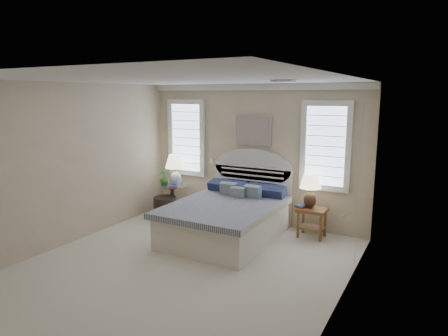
% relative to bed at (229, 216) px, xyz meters
% --- Properties ---
extents(floor, '(4.50, 5.00, 0.01)m').
position_rel_bed_xyz_m(floor, '(0.00, -1.46, -0.39)').
color(floor, beige).
rests_on(floor, ground).
extents(ceiling, '(4.50, 5.00, 0.01)m').
position_rel_bed_xyz_m(ceiling, '(0.00, -1.46, 2.31)').
color(ceiling, silver).
rests_on(ceiling, wall_back).
extents(wall_back, '(4.50, 0.02, 2.70)m').
position_rel_bed_xyz_m(wall_back, '(0.00, 1.04, 0.96)').
color(wall_back, tan).
rests_on(wall_back, floor).
extents(wall_left, '(0.02, 5.00, 2.70)m').
position_rel_bed_xyz_m(wall_left, '(-2.25, -1.46, 0.96)').
color(wall_left, tan).
rests_on(wall_left, floor).
extents(wall_right, '(0.02, 5.00, 2.70)m').
position_rel_bed_xyz_m(wall_right, '(2.25, -1.46, 0.96)').
color(wall_right, tan).
rests_on(wall_right, floor).
extents(crown_molding, '(4.50, 0.08, 0.12)m').
position_rel_bed_xyz_m(crown_molding, '(0.00, 1.00, 2.25)').
color(crown_molding, white).
rests_on(crown_molding, wall_back).
extents(hvac_vent, '(0.30, 0.20, 0.02)m').
position_rel_bed_xyz_m(hvac_vent, '(1.20, -0.66, 2.29)').
color(hvac_vent, '#B2B2B2').
rests_on(hvac_vent, ceiling).
extents(switch_plate, '(0.08, 0.01, 0.12)m').
position_rel_bed_xyz_m(switch_plate, '(-0.95, 1.03, 0.76)').
color(switch_plate, white).
rests_on(switch_plate, wall_back).
extents(window_left, '(0.90, 0.06, 1.60)m').
position_rel_bed_xyz_m(window_left, '(-1.55, 1.02, 1.21)').
color(window_left, silver).
rests_on(window_left, wall_back).
extents(window_right, '(0.90, 0.06, 1.60)m').
position_rel_bed_xyz_m(window_right, '(1.40, 1.02, 1.21)').
color(window_right, silver).
rests_on(window_right, wall_back).
extents(painting, '(0.74, 0.04, 0.58)m').
position_rel_bed_xyz_m(painting, '(0.00, 1.00, 1.43)').
color(painting, silver).
rests_on(painting, wall_back).
extents(closet_door, '(0.02, 1.80, 2.40)m').
position_rel_bed_xyz_m(closet_door, '(2.23, -0.26, 0.81)').
color(closet_door, silver).
rests_on(closet_door, floor).
extents(bed, '(1.72, 2.28, 1.47)m').
position_rel_bed_xyz_m(bed, '(0.00, 0.00, 0.00)').
color(bed, beige).
rests_on(bed, floor).
extents(side_table_left, '(0.56, 0.56, 0.63)m').
position_rel_bed_xyz_m(side_table_left, '(-1.65, 0.59, 0.00)').
color(side_table_left, black).
rests_on(side_table_left, floor).
extents(nightstand_right, '(0.50, 0.40, 0.53)m').
position_rel_bed_xyz_m(nightstand_right, '(1.30, 0.69, 0.00)').
color(nightstand_right, brown).
rests_on(nightstand_right, floor).
extents(floor_pot, '(0.62, 0.62, 0.43)m').
position_rel_bed_xyz_m(floor_pot, '(-1.69, 0.38, -0.17)').
color(floor_pot, black).
rests_on(floor_pot, floor).
extents(lamp_left, '(0.54, 0.54, 0.67)m').
position_rel_bed_xyz_m(lamp_left, '(-1.56, 0.60, 0.65)').
color(lamp_left, white).
rests_on(lamp_left, side_table_left).
extents(lamp_right, '(0.42, 0.42, 0.62)m').
position_rel_bed_xyz_m(lamp_right, '(1.25, 0.71, 0.52)').
color(lamp_right, black).
rests_on(lamp_right, nightstand_right).
extents(potted_plant, '(0.24, 0.24, 0.34)m').
position_rel_bed_xyz_m(potted_plant, '(-1.85, 0.58, 0.41)').
color(potted_plant, '#3A6F2C').
rests_on(potted_plant, side_table_left).
extents(books_left, '(0.21, 0.18, 0.05)m').
position_rel_bed_xyz_m(books_left, '(-1.50, 0.42, 0.27)').
color(books_left, maroon).
rests_on(books_left, side_table_left).
extents(books_right, '(0.20, 0.16, 0.05)m').
position_rel_bed_xyz_m(books_right, '(1.10, 0.62, 0.17)').
color(books_right, maroon).
rests_on(books_right, nightstand_right).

